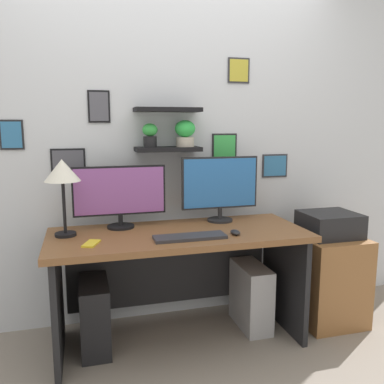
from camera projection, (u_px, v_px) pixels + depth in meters
The scene contains 13 objects.
ground_plane at pixel (180, 340), 2.73m from camera, with size 8.00×8.00×0.00m, color gray.
back_wall_assembly at pixel (164, 136), 2.92m from camera, with size 4.40×0.24×2.70m.
desk at pixel (177, 260), 2.69m from camera, with size 1.65×0.68×0.75m.
monitor_left at pixel (120, 194), 2.68m from camera, with size 0.61×0.18×0.41m.
monitor_right at pixel (220, 186), 2.86m from camera, with size 0.55×0.18×0.46m.
keyboard at pixel (190, 237), 2.45m from camera, with size 0.44×0.14×0.02m, color #2D2D33.
computer_mouse at pixel (235, 232), 2.54m from camera, with size 0.06×0.09×0.03m, color black.
desk_lamp at pixel (62, 174), 2.45m from camera, with size 0.22×0.22×0.48m.
cell_phone at pixel (91, 243), 2.34m from camera, with size 0.07×0.14×0.01m, color yellow.
drawer_cabinet at pixel (326, 278), 2.98m from camera, with size 0.44×0.50×0.64m, color brown.
printer at pixel (330, 224), 2.91m from camera, with size 0.38×0.34×0.17m, color black.
computer_tower_left at pixel (95, 316), 2.59m from camera, with size 0.18×0.40×0.45m, color black.
computer_tower_right at pixel (251, 296), 2.88m from camera, with size 0.18×0.40×0.45m, color #99999E.
Camera 1 is at (-0.59, -2.46, 1.44)m, focal length 37.90 mm.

